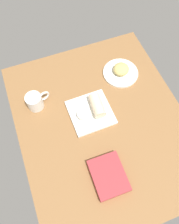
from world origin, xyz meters
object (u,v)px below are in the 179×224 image
scone_pastry (121,69)px  sauce_cup (83,115)px  square_plate (91,112)px  round_plate (121,73)px  coffee_mug (35,101)px  breakfast_wrap (97,105)px  book_stack (109,176)px

scone_pastry → sauce_cup: (-20.20, 31.73, -0.71)cm
square_plate → round_plate: bearing=-54.9°
round_plate → scone_pastry: size_ratio=2.19×
round_plate → sauce_cup: size_ratio=3.61×
scone_pastry → coffee_mug: (-3.93, 53.29, 0.93)cm
scone_pastry → coffee_mug: size_ratio=0.72×
breakfast_wrap → scone_pastry: bearing=43.1°
square_plate → breakfast_wrap: size_ratio=1.75×
round_plate → scone_pastry: scone_pastry is taller
scone_pastry → sauce_cup: bearing=122.5°
scone_pastry → coffee_mug: bearing=94.2°
round_plate → book_stack: book_stack is taller
round_plate → sauce_cup: sauce_cup is taller
scone_pastry → square_plate: scone_pastry is taller
scone_pastry → sauce_cup: scone_pastry is taller
breakfast_wrap → book_stack: 37.04cm
round_plate → sauce_cup: (-19.69, 31.52, 2.39)cm
sauce_cup → scone_pastry: bearing=-57.5°
square_plate → coffee_mug: bearing=60.2°
round_plate → book_stack: size_ratio=1.06×
sauce_cup → book_stack: 34.18cm
sauce_cup → coffee_mug: (16.27, 21.56, 1.65)cm
square_plate → book_stack: book_stack is taller
scone_pastry → coffee_mug: coffee_mug is taller
coffee_mug → sauce_cup: bearing=-127.0°
square_plate → scone_pastry: bearing=-54.4°
scone_pastry → round_plate: bearing=157.9°
square_plate → coffee_mug: (15.23, 26.57, 3.94)cm
round_plate → coffee_mug: 53.35cm
sauce_cup → round_plate: bearing=-58.0°
breakfast_wrap → sauce_cup: bearing=-164.1°
book_stack → coffee_mug: size_ratio=1.49×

